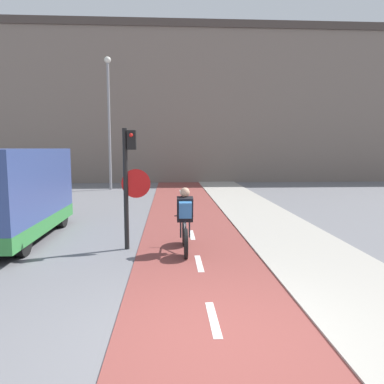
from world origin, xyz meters
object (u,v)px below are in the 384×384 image
(cyclist_near, at_px, (185,222))
(van, at_px, (6,196))
(traffic_light_pole, at_px, (129,175))
(street_lamp_far, at_px, (109,110))

(cyclist_near, height_order, van, van)
(traffic_light_pole, bearing_deg, cyclist_near, -16.12)
(traffic_light_pole, distance_m, van, 3.47)
(street_lamp_far, relative_size, van, 1.55)
(van, bearing_deg, cyclist_near, -17.39)
(traffic_light_pole, distance_m, street_lamp_far, 12.95)
(traffic_light_pole, height_order, van, traffic_light_pole)
(traffic_light_pole, height_order, street_lamp_far, street_lamp_far)
(traffic_light_pole, xyz_separation_m, van, (-3.25, 1.05, -0.60))
(traffic_light_pole, bearing_deg, van, 162.11)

